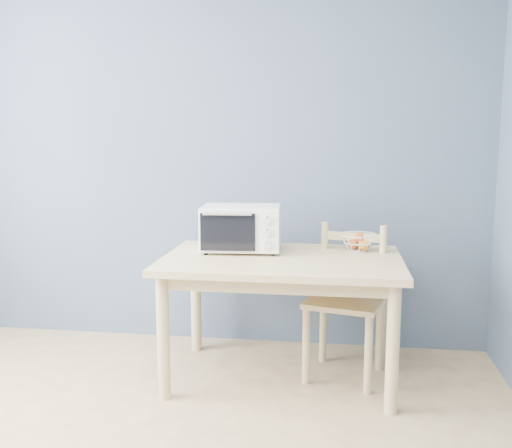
# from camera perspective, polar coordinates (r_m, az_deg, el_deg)

# --- Properties ---
(room) EXTENTS (4.01, 4.51, 2.61)m
(room) POSITION_cam_1_polar(r_m,az_deg,el_deg) (1.92, -22.41, 3.35)
(room) COLOR tan
(room) RESTS_ON ground
(dining_table) EXTENTS (1.40, 0.90, 0.75)m
(dining_table) POSITION_cam_1_polar(r_m,az_deg,el_deg) (3.39, 2.60, -5.00)
(dining_table) COLOR tan
(dining_table) RESTS_ON ground
(toaster_oven) EXTENTS (0.50, 0.38, 0.28)m
(toaster_oven) POSITION_cam_1_polar(r_m,az_deg,el_deg) (3.52, -1.81, -0.35)
(toaster_oven) COLOR white
(toaster_oven) RESTS_ON dining_table
(fruit_basket) EXTENTS (0.25, 0.25, 0.12)m
(fruit_basket) POSITION_cam_1_polar(r_m,az_deg,el_deg) (3.60, 10.20, -1.73)
(fruit_basket) COLOR silver
(fruit_basket) RESTS_ON dining_table
(dining_chair) EXTENTS (0.52, 0.52, 0.92)m
(dining_chair) POSITION_cam_1_polar(r_m,az_deg,el_deg) (3.54, 9.06, -7.78)
(dining_chair) COLOR tan
(dining_chair) RESTS_ON ground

